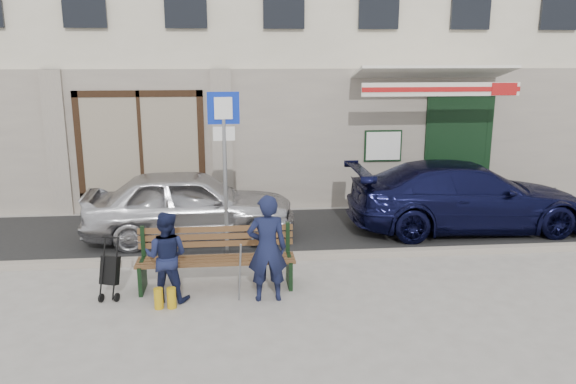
{
  "coord_description": "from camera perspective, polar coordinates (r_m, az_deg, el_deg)",
  "views": [
    {
      "loc": [
        -1.14,
        -7.74,
        3.49
      ],
      "look_at": [
        -0.23,
        1.6,
        1.2
      ],
      "focal_mm": 35.0,
      "sensor_mm": 36.0,
      "label": 1
    }
  ],
  "objects": [
    {
      "name": "ground",
      "position": [
        8.56,
        2.63,
        -10.35
      ],
      "size": [
        80.0,
        80.0,
        0.0
      ],
      "primitive_type": "plane",
      "color": "#9E9991",
      "rests_on": "ground"
    },
    {
      "name": "asphalt_lane",
      "position": [
        11.44,
        0.44,
        -4.02
      ],
      "size": [
        60.0,
        3.2,
        0.01
      ],
      "primitive_type": "cube",
      "color": "#282828",
      "rests_on": "ground"
    },
    {
      "name": "curb",
      "position": [
        9.92,
        1.41,
        -6.52
      ],
      "size": [
        60.0,
        0.18,
        0.12
      ],
      "primitive_type": "cube",
      "color": "#9E9384",
      "rests_on": "ground"
    },
    {
      "name": "building",
      "position": [
        16.3,
        -1.58,
        18.94
      ],
      "size": [
        20.0,
        8.27,
        10.0
      ],
      "color": "beige",
      "rests_on": "ground"
    },
    {
      "name": "car_silver",
      "position": [
        11.02,
        -9.87,
        -1.23
      ],
      "size": [
        4.09,
        1.8,
        1.37
      ],
      "primitive_type": "imported",
      "rotation": [
        0.0,
        0.0,
        1.62
      ],
      "color": "silver",
      "rests_on": "ground"
    },
    {
      "name": "car_navy",
      "position": [
        12.0,
        17.63,
        -0.4
      ],
      "size": [
        4.81,
        1.98,
        1.39
      ],
      "primitive_type": "imported",
      "rotation": [
        0.0,
        0.0,
        1.56
      ],
      "color": "black",
      "rests_on": "ground"
    },
    {
      "name": "parking_sign",
      "position": [
        9.61,
        -6.48,
        4.52
      ],
      "size": [
        0.54,
        0.08,
        2.9
      ],
      "rotation": [
        0.0,
        0.0,
        0.05
      ],
      "color": "gray",
      "rests_on": "ground"
    },
    {
      "name": "bench",
      "position": [
        8.7,
        -7.6,
        -6.8
      ],
      "size": [
        2.4,
        1.17,
        0.98
      ],
      "color": "brown",
      "rests_on": "ground"
    },
    {
      "name": "man",
      "position": [
        8.11,
        -2.14,
        -5.74
      ],
      "size": [
        0.59,
        0.4,
        1.58
      ],
      "primitive_type": "imported",
      "rotation": [
        0.0,
        0.0,
        3.17
      ],
      "color": "#131835",
      "rests_on": "ground"
    },
    {
      "name": "woman",
      "position": [
        8.33,
        -12.25,
        -6.41
      ],
      "size": [
        0.75,
        0.64,
        1.33
      ],
      "primitive_type": "imported",
      "rotation": [
        0.0,
        0.0,
        2.91
      ],
      "color": "#151B3B",
      "rests_on": "ground"
    },
    {
      "name": "stroller",
      "position": [
        8.72,
        -17.65,
        -7.73
      ],
      "size": [
        0.32,
        0.41,
        0.9
      ],
      "rotation": [
        0.0,
        0.0,
        -0.33
      ],
      "color": "black",
      "rests_on": "ground"
    }
  ]
}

